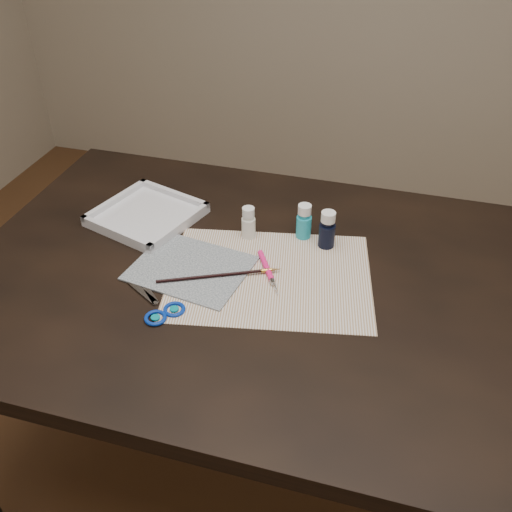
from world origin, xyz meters
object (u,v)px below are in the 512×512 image
(palette_tray, at_px, (147,214))
(paper, at_px, (270,276))
(paint_bottle_white, at_px, (248,223))
(paint_bottle_cyan, at_px, (304,221))
(paint_bottle_navy, at_px, (327,230))
(scissors, at_px, (149,300))
(canvas, at_px, (191,268))

(palette_tray, bearing_deg, paper, -21.33)
(paint_bottle_white, xyz_separation_m, paint_bottle_cyan, (0.12, 0.04, 0.00))
(paint_bottle_white, distance_m, paint_bottle_navy, 0.18)
(scissors, distance_m, palette_tray, 0.32)
(paper, relative_size, scissors, 2.49)
(paper, distance_m, paint_bottle_navy, 0.18)
(canvas, xyz_separation_m, palette_tray, (-0.18, 0.16, 0.01))
(paper, relative_size, paint_bottle_white, 5.44)
(paint_bottle_white, relative_size, scissors, 0.46)
(canvas, height_order, paint_bottle_white, paint_bottle_white)
(paper, xyz_separation_m, paint_bottle_cyan, (0.04, 0.17, 0.04))
(paper, xyz_separation_m, paint_bottle_navy, (0.10, 0.15, 0.05))
(scissors, bearing_deg, paint_bottle_navy, -105.94)
(paint_bottle_cyan, relative_size, palette_tray, 0.39)
(scissors, bearing_deg, paint_bottle_white, -83.86)
(paper, distance_m, paint_bottle_cyan, 0.18)
(paper, xyz_separation_m, paint_bottle_white, (-0.09, 0.13, 0.04))
(scissors, relative_size, palette_tray, 0.78)
(paint_bottle_white, distance_m, paint_bottle_cyan, 0.13)
(paint_bottle_cyan, height_order, palette_tray, paint_bottle_cyan)
(paint_bottle_cyan, bearing_deg, paper, -102.67)
(scissors, bearing_deg, paint_bottle_cyan, -97.93)
(canvas, bearing_deg, paint_bottle_navy, 31.89)
(paint_bottle_cyan, bearing_deg, scissors, -128.92)
(paper, height_order, scissors, scissors)
(scissors, xyz_separation_m, palette_tray, (-0.14, 0.29, 0.01))
(paint_bottle_white, relative_size, paint_bottle_navy, 0.87)
(paint_bottle_navy, bearing_deg, paper, -123.61)
(scissors, height_order, palette_tray, palette_tray)
(paper, distance_m, paint_bottle_white, 0.16)
(palette_tray, bearing_deg, paint_bottle_white, -1.17)
(paint_bottle_cyan, bearing_deg, palette_tray, -175.62)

